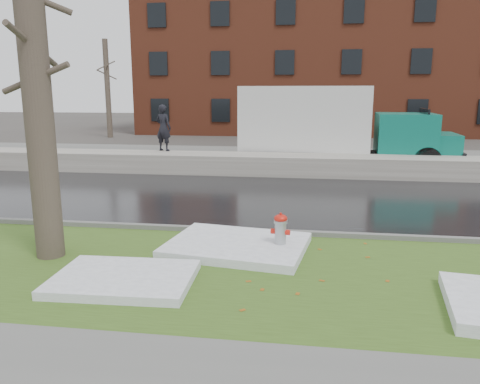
# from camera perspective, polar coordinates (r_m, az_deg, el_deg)

# --- Properties ---
(ground) EXTENTS (120.00, 120.00, 0.00)m
(ground) POSITION_cam_1_polar(r_m,az_deg,el_deg) (9.31, -1.50, -6.98)
(ground) COLOR #47423D
(ground) RESTS_ON ground
(verge) EXTENTS (60.00, 4.50, 0.04)m
(verge) POSITION_cam_1_polar(r_m,az_deg,el_deg) (8.15, -3.00, -9.68)
(verge) COLOR #354F1A
(verge) RESTS_ON ground
(road) EXTENTS (60.00, 7.00, 0.03)m
(road) POSITION_cam_1_polar(r_m,az_deg,el_deg) (13.60, 1.71, -0.78)
(road) COLOR black
(road) RESTS_ON ground
(parking_lot) EXTENTS (60.00, 9.00, 0.03)m
(parking_lot) POSITION_cam_1_polar(r_m,az_deg,el_deg) (21.93, 4.27, 4.11)
(parking_lot) COLOR slate
(parking_lot) RESTS_ON ground
(curb) EXTENTS (60.00, 0.15, 0.14)m
(curb) POSITION_cam_1_polar(r_m,az_deg,el_deg) (10.23, -0.55, -4.80)
(curb) COLOR slate
(curb) RESTS_ON ground
(snowbank) EXTENTS (60.00, 1.60, 0.75)m
(snowbank) POSITION_cam_1_polar(r_m,az_deg,el_deg) (17.64, 3.29, 3.36)
(snowbank) COLOR #AEA89F
(snowbank) RESTS_ON ground
(brick_building) EXTENTS (26.00, 12.00, 10.00)m
(brick_building) POSITION_cam_1_polar(r_m,az_deg,el_deg) (38.73, 9.31, 14.81)
(brick_building) COLOR brown
(brick_building) RESTS_ON ground
(bg_tree_left) EXTENTS (1.40, 1.62, 6.50)m
(bg_tree_left) POSITION_cam_1_polar(r_m,az_deg,el_deg) (33.51, -15.85, 12.12)
(bg_tree_left) COLOR brown
(bg_tree_left) RESTS_ON ground
(bg_tree_center) EXTENTS (1.40, 1.62, 6.50)m
(bg_tree_center) POSITION_cam_1_polar(r_m,az_deg,el_deg) (35.48, -4.04, 12.51)
(bg_tree_center) COLOR brown
(bg_tree_center) RESTS_ON ground
(fire_hydrant) EXTENTS (0.38, 0.34, 0.77)m
(fire_hydrant) POSITION_cam_1_polar(r_m,az_deg,el_deg) (8.96, 4.96, -4.76)
(fire_hydrant) COLOR #A1A5A9
(fire_hydrant) RESTS_ON verge
(tree) EXTENTS (1.31, 1.56, 6.29)m
(tree) POSITION_cam_1_polar(r_m,az_deg,el_deg) (9.05, -23.62, 12.17)
(tree) COLOR brown
(tree) RESTS_ON verge
(box_truck) EXTENTS (9.89, 2.71, 3.28)m
(box_truck) POSITION_cam_1_polar(r_m,az_deg,el_deg) (19.43, 10.98, 8.00)
(box_truck) COLOR black
(box_truck) RESTS_ON ground
(worker) EXTENTS (0.77, 0.62, 1.83)m
(worker) POSITION_cam_1_polar(r_m,az_deg,el_deg) (18.90, -9.33, 7.73)
(worker) COLOR black
(worker) RESTS_ON snowbank
(snow_patch_near) EXTENTS (2.87, 2.36, 0.16)m
(snow_patch_near) POSITION_cam_1_polar(r_m,az_deg,el_deg) (9.15, -0.35, -6.53)
(snow_patch_near) COLOR white
(snow_patch_near) RESTS_ON verge
(snow_patch_far) EXTENTS (2.26, 1.68, 0.14)m
(snow_patch_far) POSITION_cam_1_polar(r_m,az_deg,el_deg) (7.85, -13.98, -10.21)
(snow_patch_far) COLOR white
(snow_patch_far) RESTS_ON verge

